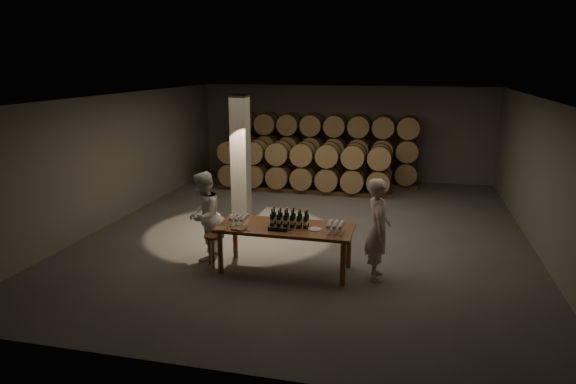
% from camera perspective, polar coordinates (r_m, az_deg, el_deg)
% --- Properties ---
extents(room, '(12.00, 12.00, 12.00)m').
position_cam_1_polar(room, '(12.71, -5.28, 3.46)').
color(room, '#52504D').
rests_on(room, ground).
extents(tasting_table, '(2.60, 1.10, 0.90)m').
position_cam_1_polar(tasting_table, '(9.90, -0.29, -4.41)').
color(tasting_table, brown).
rests_on(tasting_table, ground).
extents(barrel_stack_back, '(6.26, 0.95, 2.31)m').
position_cam_1_polar(barrel_stack_back, '(17.27, 4.00, 4.98)').
color(barrel_stack_back, brown).
rests_on(barrel_stack_back, ground).
extents(barrel_stack_front, '(5.48, 0.95, 1.57)m').
position_cam_1_polar(barrel_stack_front, '(16.05, 1.76, 2.95)').
color(barrel_stack_front, brown).
rests_on(barrel_stack_front, ground).
extents(bottle_cluster, '(0.74, 0.24, 0.35)m').
position_cam_1_polar(bottle_cluster, '(9.84, 0.16, -3.13)').
color(bottle_cluster, black).
rests_on(bottle_cluster, tasting_table).
extents(lying_bottles, '(0.46, 0.08, 0.08)m').
position_cam_1_polar(lying_bottles, '(9.59, -1.10, -4.13)').
color(lying_bottles, black).
rests_on(lying_bottles, tasting_table).
extents(glass_cluster_left, '(0.31, 0.42, 0.18)m').
position_cam_1_polar(glass_cluster_left, '(10.03, -5.46, -2.85)').
color(glass_cluster_left, silver).
rests_on(glass_cluster_left, tasting_table).
extents(glass_cluster_right, '(0.31, 0.42, 0.18)m').
position_cam_1_polar(glass_cluster_right, '(9.58, 5.29, -3.65)').
color(glass_cluster_right, silver).
rests_on(glass_cluster_right, tasting_table).
extents(plate, '(0.25, 0.25, 0.01)m').
position_cam_1_polar(plate, '(9.70, 3.01, -4.14)').
color(plate, silver).
rests_on(plate, tasting_table).
extents(notebook_near, '(0.26, 0.22, 0.03)m').
position_cam_1_polar(notebook_near, '(9.72, -5.48, -4.10)').
color(notebook_near, '#926135').
rests_on(notebook_near, tasting_table).
extents(notebook_corner, '(0.26, 0.30, 0.02)m').
position_cam_1_polar(notebook_corner, '(9.79, -7.47, -4.04)').
color(notebook_corner, '#926135').
rests_on(notebook_corner, tasting_table).
extents(pen, '(0.13, 0.02, 0.01)m').
position_cam_1_polar(pen, '(9.63, -4.64, -4.33)').
color(pen, black).
rests_on(pen, tasting_table).
extents(stool, '(0.39, 0.39, 0.66)m').
position_cam_1_polar(stool, '(10.27, -8.20, -5.38)').
color(stool, brown).
rests_on(stool, ground).
extents(person_man, '(0.56, 0.76, 1.93)m').
position_cam_1_polar(person_man, '(9.65, 9.97, -4.10)').
color(person_man, beige).
rests_on(person_man, ground).
extents(person_woman, '(0.76, 0.94, 1.83)m').
position_cam_1_polar(person_woman, '(10.61, -9.37, -2.64)').
color(person_woman, white).
rests_on(person_woman, ground).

